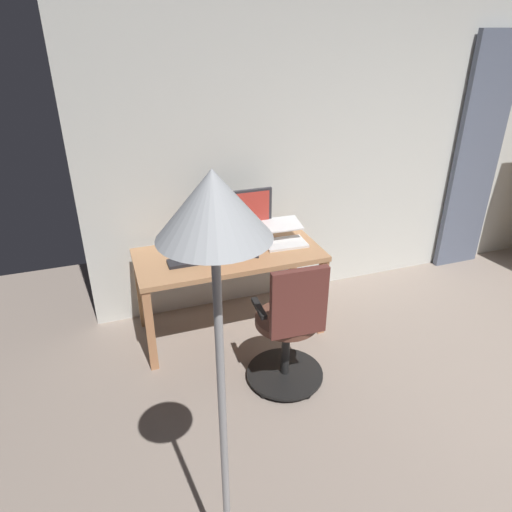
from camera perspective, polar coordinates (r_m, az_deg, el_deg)
The scene contains 10 objects.
back_room_partition at distance 4.78m, azimuth 19.54°, elevation 12.42°, with size 6.26×0.10×2.54m, color silver.
curtain_right_panel at distance 5.13m, azimuth 25.61°, elevation 10.89°, with size 0.51×0.06×2.30m, color slate.
desk at distance 3.68m, azimuth -3.34°, elevation -0.88°, with size 1.47×0.67×0.72m.
office_chair at distance 3.19m, azimuth 4.19°, elevation -9.20°, with size 0.56×0.56×1.01m.
computer_monitor at distance 3.77m, azimuth -2.47°, elevation 5.45°, with size 0.61×0.18×0.42m.
computer_keyboard at distance 3.52m, azimuth -7.42°, elevation -0.53°, with size 0.43×0.13×0.02m, color #232328.
laptop at distance 3.79m, azimuth 3.42°, elevation 2.46°, with size 0.35×0.35×0.15m.
cell_phone_face_up at distance 3.77m, azimuth -10.62°, elevation 1.04°, with size 0.07×0.14×0.01m, color black.
cell_phone_by_monitor at distance 3.61m, azimuth -0.09°, elevation 0.32°, with size 0.07×0.14×0.01m, color #232328.
floor_lamp at distance 1.42m, azimuth -5.04°, elevation 0.10°, with size 0.36×0.36×1.97m.
Camera 1 is at (2.93, 0.74, 2.34)m, focal length 32.35 mm.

